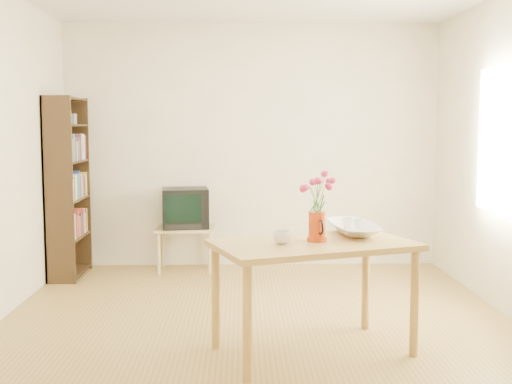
{
  "coord_description": "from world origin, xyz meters",
  "views": [
    {
      "loc": [
        -0.12,
        -4.67,
        1.51
      ],
      "look_at": [
        0.0,
        0.3,
        1.0
      ],
      "focal_mm": 45.0,
      "sensor_mm": 36.0,
      "label": 1
    }
  ],
  "objects_px": {
    "table": "(314,256)",
    "pitcher": "(317,228)",
    "television": "(185,207)",
    "mug": "(282,237)",
    "bowl": "(353,203)"
  },
  "relations": [
    {
      "from": "table",
      "to": "pitcher",
      "type": "height_order",
      "value": "pitcher"
    },
    {
      "from": "table",
      "to": "television",
      "type": "xyz_separation_m",
      "value": [
        -1.06,
        2.49,
        0.01
      ]
    },
    {
      "from": "mug",
      "to": "television",
      "type": "distance_m",
      "value": 2.69
    },
    {
      "from": "table",
      "to": "television",
      "type": "height_order",
      "value": "television"
    },
    {
      "from": "pitcher",
      "to": "bowl",
      "type": "distance_m",
      "value": 0.44
    },
    {
      "from": "pitcher",
      "to": "mug",
      "type": "xyz_separation_m",
      "value": [
        -0.24,
        -0.1,
        -0.05
      ]
    },
    {
      "from": "mug",
      "to": "television",
      "type": "height_order",
      "value": "television"
    },
    {
      "from": "pitcher",
      "to": "television",
      "type": "height_order",
      "value": "pitcher"
    },
    {
      "from": "bowl",
      "to": "television",
      "type": "height_order",
      "value": "bowl"
    },
    {
      "from": "table",
      "to": "pitcher",
      "type": "xyz_separation_m",
      "value": [
        0.02,
        0.04,
        0.18
      ]
    },
    {
      "from": "pitcher",
      "to": "television",
      "type": "bearing_deg",
      "value": 101.79
    },
    {
      "from": "pitcher",
      "to": "mug",
      "type": "height_order",
      "value": "pitcher"
    },
    {
      "from": "television",
      "to": "pitcher",
      "type": "bearing_deg",
      "value": -73.24
    },
    {
      "from": "pitcher",
      "to": "table",
      "type": "bearing_deg",
      "value": -135.45
    },
    {
      "from": "mug",
      "to": "bowl",
      "type": "xyz_separation_m",
      "value": [
        0.53,
        0.4,
        0.17
      ]
    }
  ]
}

